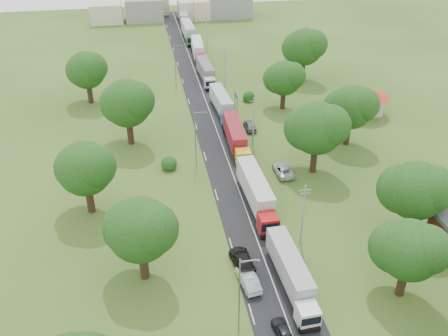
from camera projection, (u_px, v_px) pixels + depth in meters
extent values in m
plane|color=#30521B|center=(248.00, 216.00, 71.11)|extent=(260.00, 260.00, 0.00)
cube|color=black|center=(224.00, 149.00, 87.98)|extent=(8.00, 200.00, 0.04)
cylinder|color=slate|center=(237.00, 105.00, 99.38)|extent=(0.12, 0.12, 4.00)
cylinder|color=slate|center=(235.00, 101.00, 101.41)|extent=(0.12, 0.12, 4.00)
cube|color=navy|center=(236.00, 96.00, 99.57)|extent=(0.06, 3.00, 1.00)
cube|color=silver|center=(236.00, 96.00, 99.57)|extent=(0.07, 3.10, 0.06)
cylinder|color=gray|center=(303.00, 215.00, 63.71)|extent=(0.24, 0.24, 9.00)
cube|color=gray|center=(305.00, 190.00, 61.76)|extent=(1.60, 0.10, 0.10)
cube|color=gray|center=(305.00, 193.00, 62.01)|extent=(1.20, 0.10, 0.10)
cylinder|color=gray|center=(253.00, 121.00, 87.34)|extent=(0.24, 0.24, 9.00)
cube|color=gray|center=(254.00, 101.00, 85.38)|extent=(1.60, 0.10, 0.10)
cube|color=gray|center=(254.00, 104.00, 85.64)|extent=(1.20, 0.10, 0.10)
cylinder|color=gray|center=(225.00, 68.00, 110.96)|extent=(0.24, 0.24, 9.00)
cube|color=gray|center=(225.00, 51.00, 109.00)|extent=(1.60, 0.10, 0.10)
cube|color=gray|center=(225.00, 53.00, 109.26)|extent=(1.20, 0.10, 0.10)
cylinder|color=gray|center=(207.00, 33.00, 134.59)|extent=(0.24, 0.24, 9.00)
cube|color=gray|center=(206.00, 18.00, 132.63)|extent=(1.60, 0.10, 0.10)
cube|color=gray|center=(206.00, 20.00, 132.89)|extent=(1.20, 0.10, 0.10)
cylinder|color=gray|center=(194.00, 8.00, 158.21)|extent=(0.24, 0.24, 9.00)
cylinder|color=slate|center=(239.00, 297.00, 50.83)|extent=(0.16, 0.16, 10.00)
cube|color=slate|center=(249.00, 261.00, 48.54)|extent=(1.80, 0.10, 0.10)
cube|color=slate|center=(257.00, 261.00, 48.74)|extent=(0.50, 0.22, 0.15)
cylinder|color=slate|center=(195.00, 140.00, 80.36)|extent=(0.16, 0.16, 10.00)
cube|color=slate|center=(200.00, 113.00, 78.07)|extent=(1.80, 0.10, 0.10)
cube|color=slate|center=(205.00, 113.00, 78.27)|extent=(0.50, 0.22, 0.15)
cylinder|color=slate|center=(175.00, 67.00, 109.89)|extent=(0.16, 0.16, 10.00)
cube|color=slate|center=(178.00, 46.00, 107.60)|extent=(1.80, 0.10, 0.10)
cube|color=slate|center=(182.00, 46.00, 107.80)|extent=(0.50, 0.22, 0.15)
cylinder|color=#382616|center=(402.00, 282.00, 57.04)|extent=(1.04, 1.04, 3.85)
sphere|color=#173E11|center=(410.00, 250.00, 54.63)|extent=(7.00, 7.00, 7.00)
sphere|color=#173E11|center=(427.00, 249.00, 53.59)|extent=(5.50, 5.50, 5.50)
sphere|color=#173E11|center=(395.00, 247.00, 55.80)|extent=(6.00, 6.00, 6.00)
cylinder|color=#382616|center=(408.00, 222.00, 66.29)|extent=(1.08, 1.08, 4.20)
sphere|color=#173E11|center=(416.00, 190.00, 63.65)|extent=(7.70, 7.70, 7.70)
sphere|color=#173E11|center=(432.00, 189.00, 62.51)|extent=(6.05, 6.05, 6.05)
sphere|color=#173E11|center=(402.00, 189.00, 64.93)|extent=(6.60, 6.60, 6.60)
cylinder|color=#382616|center=(314.00, 159.00, 80.34)|extent=(1.12, 1.12, 4.55)
sphere|color=#173E11|center=(317.00, 128.00, 77.46)|extent=(8.40, 8.40, 8.40)
sphere|color=#173E11|center=(330.00, 126.00, 76.21)|extent=(6.60, 6.60, 6.60)
sphere|color=#173E11|center=(306.00, 128.00, 78.86)|extent=(7.20, 7.20, 7.20)
cylinder|color=#382616|center=(347.00, 134.00, 88.53)|extent=(1.08, 1.08, 4.20)
sphere|color=#173E11|center=(351.00, 107.00, 85.89)|extent=(7.70, 7.70, 7.70)
sphere|color=#173E11|center=(362.00, 105.00, 84.75)|extent=(6.05, 6.05, 6.05)
sphere|color=#173E11|center=(342.00, 107.00, 87.17)|extent=(6.60, 6.60, 6.60)
cylinder|color=#382616|center=(283.00, 100.00, 101.91)|extent=(1.04, 1.04, 3.85)
sphere|color=#173E11|center=(284.00, 78.00, 99.50)|extent=(7.00, 7.00, 7.00)
sphere|color=#173E11|center=(292.00, 76.00, 98.46)|extent=(5.50, 5.50, 5.50)
sphere|color=#173E11|center=(278.00, 79.00, 100.66)|extent=(6.00, 6.00, 6.00)
cylinder|color=#382616|center=(303.00, 70.00, 115.74)|extent=(1.12, 1.12, 4.55)
sphere|color=#173E11|center=(305.00, 47.00, 112.87)|extent=(8.40, 8.40, 8.40)
sphere|color=#173E11|center=(313.00, 44.00, 111.62)|extent=(6.60, 6.60, 6.60)
sphere|color=#173E11|center=(297.00, 48.00, 114.27)|extent=(7.20, 7.20, 7.20)
cylinder|color=#382616|center=(144.00, 264.00, 59.33)|extent=(1.08, 1.08, 4.20)
sphere|color=#173E11|center=(140.00, 230.00, 56.69)|extent=(7.70, 7.70, 7.70)
sphere|color=#173E11|center=(152.00, 229.00, 55.54)|extent=(6.05, 6.05, 6.05)
sphere|color=#173E11|center=(131.00, 227.00, 57.96)|extent=(6.60, 6.60, 6.60)
cylinder|color=#382616|center=(90.00, 199.00, 70.93)|extent=(1.08, 1.08, 4.20)
sphere|color=#173E11|center=(85.00, 169.00, 68.29)|extent=(7.70, 7.70, 7.70)
sphere|color=#173E11|center=(94.00, 167.00, 67.14)|extent=(6.05, 6.05, 6.05)
sphere|color=#173E11|center=(78.00, 168.00, 69.56)|extent=(6.60, 6.60, 6.60)
cylinder|color=#382616|center=(130.00, 132.00, 88.62)|extent=(1.12, 1.12, 4.55)
sphere|color=#173E11|center=(127.00, 103.00, 85.74)|extent=(8.40, 8.40, 8.40)
sphere|color=#173E11|center=(136.00, 101.00, 84.49)|extent=(6.60, 6.60, 6.60)
sphere|color=#173E11|center=(120.00, 104.00, 87.14)|extent=(7.20, 7.20, 7.20)
cylinder|color=#382616|center=(90.00, 93.00, 104.37)|extent=(1.08, 1.08, 4.20)
sphere|color=#173E11|center=(87.00, 70.00, 101.73)|extent=(7.70, 7.70, 7.70)
sphere|color=#173E11|center=(93.00, 68.00, 100.59)|extent=(6.05, 6.05, 6.05)
sphere|color=#173E11|center=(82.00, 71.00, 103.01)|extent=(6.60, 6.60, 6.60)
cube|color=beige|center=(362.00, 104.00, 99.92)|extent=(7.00, 5.00, 4.00)
cone|color=maroon|center=(364.00, 90.00, 98.42)|extent=(10.08, 10.08, 1.80)
cube|color=gray|center=(144.00, 10.00, 160.61)|extent=(12.00, 8.00, 7.00)
cube|color=beige|center=(193.00, 9.00, 163.28)|extent=(10.00, 8.00, 6.00)
cube|color=gray|center=(229.00, 5.00, 164.57)|extent=(14.00, 8.00, 8.00)
cube|color=beige|center=(106.00, 13.00, 159.05)|extent=(10.00, 8.00, 6.00)
cube|color=beige|center=(161.00, 2.00, 168.00)|extent=(5.00, 5.00, 8.00)
cube|color=silver|center=(308.00, 315.00, 53.31)|extent=(2.38, 2.38, 2.39)
cube|color=black|center=(311.00, 321.00, 52.16)|extent=(2.19, 0.10, 1.05)
cube|color=slate|center=(310.00, 329.00, 52.88)|extent=(2.11, 0.33, 0.33)
cube|color=slate|center=(289.00, 277.00, 59.34)|extent=(2.61, 11.05, 0.29)
cube|color=#A2A2A6|center=(289.00, 265.00, 58.70)|extent=(2.82, 11.35, 2.86)
cylinder|color=black|center=(309.00, 328.00, 53.10)|extent=(2.24, 0.95, 0.95)
cylinder|color=black|center=(304.00, 316.00, 54.55)|extent=(2.24, 0.95, 0.95)
cylinder|color=black|center=(281.00, 260.00, 62.28)|extent=(2.24, 0.95, 0.95)
cylinder|color=black|center=(278.00, 253.00, 63.49)|extent=(2.24, 0.95, 0.95)
cube|color=#9C1111|center=(268.00, 224.00, 66.78)|extent=(2.62, 2.62, 2.65)
cube|color=black|center=(270.00, 227.00, 65.51)|extent=(2.44, 0.09, 1.17)
cube|color=slate|center=(270.00, 236.00, 66.30)|extent=(2.34, 0.32, 0.37)
cube|color=slate|center=(255.00, 198.00, 73.49)|extent=(2.81, 12.27, 0.32)
cube|color=silver|center=(255.00, 186.00, 72.77)|extent=(3.03, 12.59, 3.18)
cylinder|color=black|center=(269.00, 235.00, 66.55)|extent=(2.49, 1.06, 1.06)
cylinder|color=black|center=(266.00, 226.00, 68.16)|extent=(2.49, 1.06, 1.06)
cylinder|color=black|center=(250.00, 186.00, 76.76)|extent=(2.49, 1.06, 1.06)
cylinder|color=black|center=(247.00, 181.00, 78.10)|extent=(2.49, 1.06, 1.06)
cube|color=gold|center=(243.00, 157.00, 82.42)|extent=(2.48, 2.48, 2.50)
cube|color=black|center=(245.00, 159.00, 81.22)|extent=(2.30, 0.09, 1.10)
cube|color=slate|center=(244.00, 166.00, 81.97)|extent=(2.21, 0.32, 0.35)
cube|color=slate|center=(235.00, 142.00, 88.74)|extent=(2.66, 11.57, 0.30)
cube|color=maroon|center=(235.00, 132.00, 88.07)|extent=(2.87, 11.88, 3.00)
cylinder|color=black|center=(244.00, 165.00, 82.21)|extent=(2.35, 1.00, 1.00)
cylinder|color=black|center=(242.00, 160.00, 83.72)|extent=(2.35, 1.00, 1.00)
cylinder|color=black|center=(231.00, 134.00, 91.83)|extent=(2.35, 1.00, 1.00)
cylinder|color=black|center=(230.00, 131.00, 93.09)|extent=(2.35, 1.00, 1.00)
cube|color=navy|center=(227.00, 119.00, 95.08)|extent=(2.45, 2.45, 2.43)
cube|color=black|center=(229.00, 120.00, 93.92)|extent=(2.23, 0.14, 1.07)
cube|color=slate|center=(228.00, 126.00, 94.64)|extent=(2.15, 0.37, 0.34)
cube|color=slate|center=(221.00, 108.00, 101.22)|extent=(2.83, 11.28, 0.29)
cube|color=#A9A9AE|center=(221.00, 100.00, 100.57)|extent=(3.04, 11.58, 2.92)
cylinder|color=black|center=(228.00, 126.00, 94.87)|extent=(2.28, 0.97, 0.97)
cylinder|color=black|center=(227.00, 122.00, 96.35)|extent=(2.28, 0.97, 0.97)
cylinder|color=black|center=(218.00, 103.00, 104.22)|extent=(2.28, 0.97, 0.97)
cylinder|color=black|center=(217.00, 100.00, 105.45)|extent=(2.28, 0.97, 0.97)
cube|color=#B9B9B9|center=(210.00, 83.00, 111.02)|extent=(2.39, 2.39, 2.38)
cube|color=black|center=(211.00, 84.00, 109.88)|extent=(2.19, 0.12, 1.05)
cube|color=slate|center=(211.00, 89.00, 110.59)|extent=(2.10, 0.35, 0.33)
cube|color=slate|center=(206.00, 76.00, 117.03)|extent=(2.70, 11.03, 0.29)
cube|color=slate|center=(205.00, 69.00, 116.38)|extent=(2.91, 11.32, 2.85)
cylinder|color=black|center=(211.00, 89.00, 110.81)|extent=(2.23, 0.95, 0.95)
cylinder|color=black|center=(209.00, 86.00, 112.25)|extent=(2.23, 0.95, 0.95)
cylinder|color=black|center=(204.00, 72.00, 119.96)|extent=(2.23, 0.95, 0.95)
cylinder|color=black|center=(203.00, 70.00, 121.16)|extent=(2.23, 0.95, 0.95)
cube|color=maroon|center=(201.00, 59.00, 124.59)|extent=(2.56, 2.56, 2.52)
cube|color=black|center=(202.00, 60.00, 123.38)|extent=(2.31, 0.16, 1.11)
cube|color=slate|center=(202.00, 65.00, 124.13)|extent=(2.23, 0.38, 0.35)
cube|color=slate|center=(198.00, 54.00, 130.95)|extent=(3.01, 11.70, 0.30)
cube|color=silver|center=(197.00, 47.00, 130.28)|extent=(3.23, 12.01, 3.02)
cylinder|color=black|center=(202.00, 65.00, 124.37)|extent=(2.37, 1.01, 1.01)
cylinder|color=black|center=(201.00, 62.00, 125.90)|extent=(2.37, 1.01, 1.01)
cylinder|color=black|center=(196.00, 51.00, 134.06)|extent=(2.37, 1.01, 1.01)
cylinder|color=black|center=(195.00, 49.00, 135.33)|extent=(2.37, 1.01, 1.01)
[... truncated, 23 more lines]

